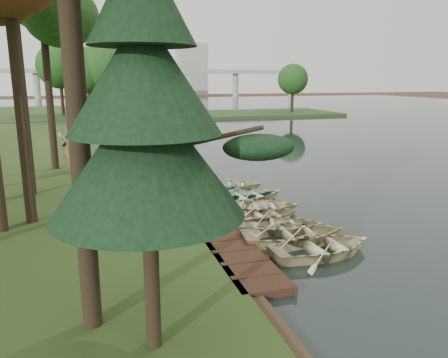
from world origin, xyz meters
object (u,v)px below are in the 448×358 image
object	(u,v)px
rowboat_0	(322,245)
rowboat_1	(294,232)
boardwalk	(199,211)
pine_tree	(145,111)
rowboat_2	(278,223)
stored_rowboat	(72,167)

from	to	relation	value
rowboat_0	rowboat_1	size ratio (longest dim) A/B	0.96
boardwalk	pine_tree	distance (m)	11.29
rowboat_0	rowboat_2	bearing A→B (deg)	6.85
rowboat_2	stored_rowboat	size ratio (longest dim) A/B	1.19
boardwalk	rowboat_0	world-z (taller)	rowboat_0
boardwalk	stored_rowboat	bearing A→B (deg)	119.82
rowboat_0	pine_tree	size ratio (longest dim) A/B	0.46
rowboat_2	pine_tree	xyz separation A→B (m)	(-5.66, -6.34, 4.82)
rowboat_2	stored_rowboat	bearing A→B (deg)	49.58
boardwalk	rowboat_0	xyz separation A→B (m)	(2.83, -5.72, 0.28)
boardwalk	rowboat_2	bearing A→B (deg)	-53.42
stored_rowboat	rowboat_2	bearing A→B (deg)	-126.71
rowboat_0	stored_rowboat	size ratio (longest dim) A/B	1.25
rowboat_1	rowboat_2	size ratio (longest dim) A/B	1.10
rowboat_1	stored_rowboat	xyz separation A→B (m)	(-8.05, 14.09, 0.16)
rowboat_1	rowboat_2	bearing A→B (deg)	9.73
rowboat_2	stored_rowboat	distance (m)	15.16
boardwalk	rowboat_1	world-z (taller)	rowboat_1
rowboat_0	boardwalk	bearing A→B (deg)	22.77
boardwalk	pine_tree	world-z (taller)	pine_tree
rowboat_0	stored_rowboat	bearing A→B (deg)	25.02
rowboat_0	rowboat_2	xyz separation A→B (m)	(-0.46, 2.54, -0.02)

